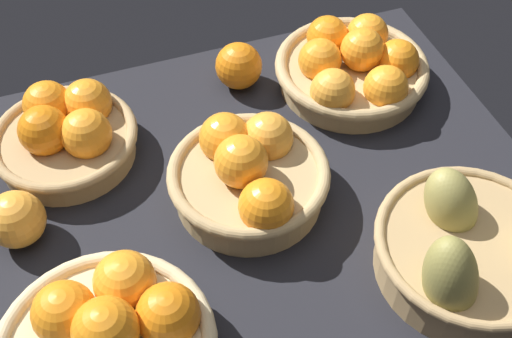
# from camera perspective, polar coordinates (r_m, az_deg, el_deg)

# --- Properties ---
(market_tray) EXTENTS (0.84, 0.72, 0.03)m
(market_tray) POSITION_cam_1_polar(r_m,az_deg,el_deg) (0.93, -0.07, -4.20)
(market_tray) COLOR black
(market_tray) RESTS_ON ground
(basket_near_right_pears) EXTENTS (0.25, 0.25, 0.14)m
(basket_near_right_pears) POSITION_cam_1_polar(r_m,az_deg,el_deg) (0.87, 18.29, -6.76)
(basket_near_right_pears) COLOR tan
(basket_near_right_pears) RESTS_ON market_tray
(basket_far_right) EXTENTS (0.25, 0.25, 0.10)m
(basket_far_right) POSITION_cam_1_polar(r_m,az_deg,el_deg) (1.09, 8.42, 8.77)
(basket_far_right) COLOR tan
(basket_far_right) RESTS_ON market_tray
(basket_far_left) EXTENTS (0.22, 0.22, 0.10)m
(basket_far_left) POSITION_cam_1_polar(r_m,az_deg,el_deg) (1.00, -16.18, 3.03)
(basket_far_left) COLOR tan
(basket_far_left) RESTS_ON market_tray
(basket_center) EXTENTS (0.23, 0.23, 0.12)m
(basket_center) POSITION_cam_1_polar(r_m,az_deg,el_deg) (0.90, -0.66, -0.48)
(basket_center) COLOR tan
(basket_center) RESTS_ON market_tray
(loose_orange_front_gap) EXTENTS (0.08, 0.08, 0.08)m
(loose_orange_front_gap) POSITION_cam_1_polar(r_m,az_deg,el_deg) (1.08, -1.52, 8.95)
(loose_orange_front_gap) COLOR orange
(loose_orange_front_gap) RESTS_ON market_tray
(loose_orange_back_gap) EXTENTS (0.08, 0.08, 0.08)m
(loose_orange_back_gap) POSITION_cam_1_polar(r_m,az_deg,el_deg) (0.92, -20.13, -4.13)
(loose_orange_back_gap) COLOR #F49E33
(loose_orange_back_gap) RESTS_ON market_tray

